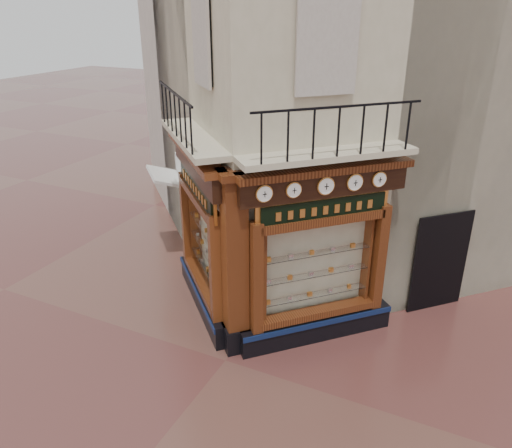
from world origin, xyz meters
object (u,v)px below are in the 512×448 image
Objects in this scene: clock_c at (326,186)px; clock_e at (379,179)px; signboard_right at (324,209)px; signboard_left at (197,187)px; corner_pilaster at (235,268)px; clock_b at (294,190)px; clock_d at (355,182)px; clock_a at (264,194)px; awning at (172,255)px.

clock_e is at bearing 0.00° from clock_c.
signboard_right is (-0.87, -0.71, -0.52)m from clock_e.
clock_e is at bearing -124.37° from signboard_left.
corner_pilaster is 1.81× the size of signboard_left.
clock_d reaches higher than clock_b.
clock_b is 0.66m from clock_c.
clock_c is 3.01m from signboard_left.
clock_c is 0.17× the size of signboard_left.
signboard_left is (-1.46, 1.01, 1.15)m from corner_pilaster.
signboard_right is at bearing 4.87° from clock_a.
corner_pilaster is 11.83× the size of clock_a.
clock_a is 2.41m from clock_e.
corner_pilaster reaches higher than clock_d.
clock_a is 0.92× the size of clock_c.
corner_pilaster is 2.01m from clock_b.
clock_d is (1.32, 1.32, 0.00)m from clock_a.
clock_c is 1.17m from clock_e.
clock_e is at bearing -5.66° from signboard_right.
clock_a reaches higher than signboard_left.
clock_e reaches higher than clock_b.
awning is (-5.19, 2.09, -3.62)m from clock_c.
corner_pilaster is 2.12m from signboard_right.
clock_b is 0.87× the size of clock_c.
signboard_right is (5.15, -1.97, 3.10)m from awning.
corner_pilaster is 2.42m from clock_c.
clock_c is 1.03× the size of clock_d.
corner_pilaster is 2.66× the size of awning.
clock_a is 1.04× the size of clock_e.
clock_e is at bearing 0.00° from clock_b.
clock_a is at bearing -43.32° from corner_pilaster.
clock_d is at bearing 0.00° from clock_c.
signboard_left is at bearing 135.00° from signboard_right.
clock_d is at bearing 180.00° from clock_e.
clock_c is at bearing -115.18° from signboard_right.
clock_e is at bearing -8.47° from corner_pilaster.
signboard_left reaches higher than signboard_right.
awning is at bearing 96.05° from corner_pilaster.
clock_b is at bearing -180.00° from clock_d.
clock_e is at bearing 0.00° from clock_a.
signboard_right is at bearing 64.82° from clock_c.
clock_c reaches higher than clock_a.
signboard_right is (-0.48, -0.33, -0.52)m from clock_d.
clock_a is 0.58m from clock_b.
signboard_left is (-3.41, -0.33, -0.52)m from clock_d.
clock_a is at bearing -160.54° from signboard_left.
clock_c is 0.24× the size of awning.
signboard_left is at bearing -176.46° from awning.
awning is 0.68× the size of signboard_left.
clock_a is (0.62, 0.02, 1.67)m from corner_pilaster.
clock_a is at bearing -180.00° from clock_e.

